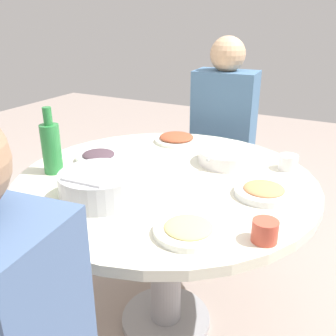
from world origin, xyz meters
name	(u,v)px	position (x,y,z in m)	size (l,w,h in m)	color
ground	(166,321)	(0.00, 0.00, 0.00)	(8.00, 8.00, 0.00)	gray
round_dining_table	(166,208)	(0.00, 0.00, 0.59)	(1.16, 1.16, 0.73)	#99999E
rice_bowl	(99,185)	(0.11, 0.26, 0.78)	(0.27, 0.27, 0.11)	#B2B5BA
soup_bowl	(228,157)	(-0.16, -0.25, 0.76)	(0.25, 0.26, 0.06)	white
dish_noodles	(188,229)	(-0.25, 0.33, 0.74)	(0.20, 0.20, 0.03)	white
dish_shrimp	(264,191)	(-0.38, -0.02, 0.75)	(0.20, 0.20, 0.04)	silver
dish_eggplant	(99,157)	(0.34, -0.02, 0.75)	(0.19, 0.19, 0.04)	silver
dish_stirfry	(176,138)	(0.15, -0.40, 0.75)	(0.21, 0.21, 0.04)	white
green_bottle	(51,147)	(0.42, 0.16, 0.84)	(0.07, 0.07, 0.26)	#297D3B
tea_cup_near	(265,231)	(-0.45, 0.27, 0.76)	(0.07, 0.07, 0.06)	#C84D39
tea_cup_far	(288,162)	(-0.40, -0.30, 0.76)	(0.08, 0.08, 0.06)	white
stool_for_diner_left	(219,203)	(0.05, -0.81, 0.23)	(0.33, 0.33, 0.45)	brown
diner_left	(224,118)	(0.05, -0.81, 0.77)	(0.35, 0.36, 0.76)	#2D333D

